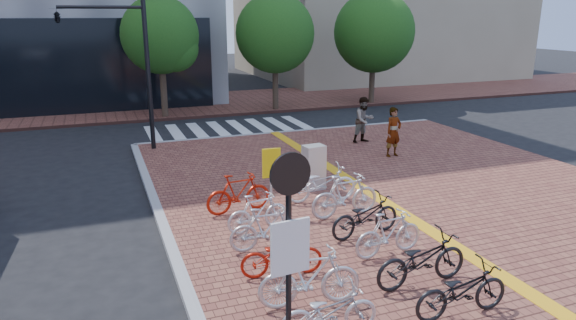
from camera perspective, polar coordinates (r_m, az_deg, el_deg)
name	(u,v)px	position (r m, az deg, el deg)	size (l,w,h in m)	color
ground	(369,260)	(11.64, 8.94, -10.88)	(120.00, 120.00, 0.00)	black
kerb_north	(295,132)	(23.12, 0.81, 3.11)	(14.00, 0.25, 0.15)	gray
far_sidewalk	(192,104)	(30.85, -10.65, 6.09)	(70.00, 8.00, 0.15)	brown
crosswalk	(230,129)	(24.24, -6.45, 3.45)	(7.50, 4.00, 0.01)	silver
street_trees	(294,35)	(28.38, 0.63, 13.70)	(16.20, 4.60, 6.35)	#38281E
bike_0	(329,311)	(8.66, 4.59, -16.41)	(0.58, 1.65, 0.87)	silver
bike_1	(310,278)	(9.33, 2.41, -12.92)	(0.53, 1.87, 1.12)	silver
bike_2	(282,255)	(10.37, -0.71, -10.55)	(0.58, 1.66, 0.87)	#AF1A0C
bike_3	(266,228)	(11.42, -2.43, -7.61)	(0.47, 1.66, 1.00)	silver
bike_4	(258,212)	(12.38, -3.37, -5.84)	(0.45, 1.58, 0.95)	white
bike_5	(238,193)	(13.54, -5.52, -3.67)	(0.50, 1.77, 1.06)	#B8200D
bike_6	(462,290)	(9.58, 18.74, -13.56)	(0.64, 1.83, 0.96)	black
bike_7	(422,260)	(10.33, 14.62, -10.67)	(0.70, 2.00, 1.05)	black
bike_8	(389,234)	(11.36, 11.12, -8.03)	(0.48, 1.68, 1.01)	silver
bike_9	(365,216)	(12.25, 8.57, -6.16)	(0.65, 1.86, 0.98)	black
bike_10	(345,196)	(13.26, 6.35, -3.96)	(0.54, 1.90, 1.14)	silver
bike_11	(321,183)	(14.29, 3.72, -2.61)	(0.69, 1.99, 1.05)	white
pedestrian_a	(394,132)	(19.12, 11.64, 3.07)	(0.66, 0.43, 1.82)	gray
pedestrian_b	(364,120)	(21.02, 8.44, 4.43)	(0.90, 0.70, 1.85)	#4B4F5F
utility_box	(314,167)	(15.23, 2.87, -0.83)	(0.62, 0.45, 1.34)	silver
yellow_sign	(271,169)	(13.15, -1.88, -1.01)	(0.48, 0.12, 1.78)	#B7B7BC
notice_sign	(290,235)	(7.27, 0.17, -8.35)	(0.61, 0.16, 3.29)	black
traffic_light_pole	(108,44)	(20.03, -19.41, 12.08)	(3.13, 1.21, 5.82)	black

